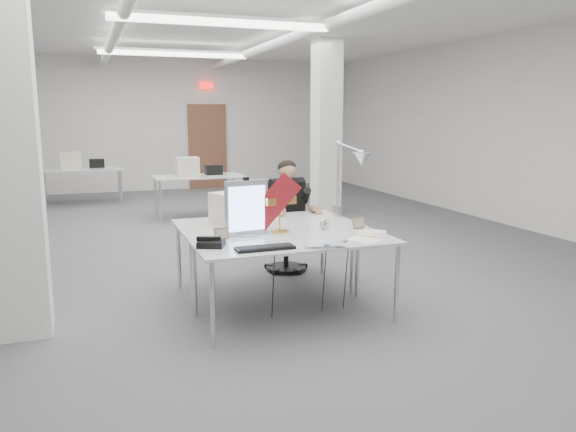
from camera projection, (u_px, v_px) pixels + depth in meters
name	position (u px, v px, depth m)	size (l,w,h in m)	color
room_shell	(226.00, 127.00, 7.32)	(10.04, 14.04, 3.24)	#4D4D50
desk_main	(294.00, 241.00, 5.04)	(1.80, 0.90, 0.03)	silver
desk_second	(264.00, 223.00, 5.87)	(1.80, 0.90, 0.03)	silver
bg_desk_a	(199.00, 176.00, 10.20)	(1.60, 0.80, 0.03)	silver
bg_desk_b	(82.00, 169.00, 11.56)	(1.60, 0.80, 0.03)	silver
filing_cabinet	(0.00, 172.00, 12.36)	(0.45, 0.55, 1.20)	gray
office_chair	(286.00, 226.00, 6.69)	(0.54, 0.54, 1.11)	black
seated_person	(287.00, 197.00, 6.58)	(0.51, 0.64, 0.96)	black
monitor	(247.00, 208.00, 5.16)	(0.42, 0.04, 0.52)	#A9A9AD
pennant	(274.00, 202.00, 5.20)	(0.53, 0.01, 0.22)	maroon
keyboard	(265.00, 248.00, 4.67)	(0.50, 0.17, 0.02)	black
laptop	(327.00, 247.00, 4.70)	(0.34, 0.22, 0.03)	silver
mouse	(344.00, 240.00, 4.93)	(0.08, 0.05, 0.03)	#A8A8AD
bankers_lamp	(280.00, 214.00, 5.30)	(0.31, 0.12, 0.35)	#DEC645
desk_phone	(211.00, 244.00, 4.76)	(0.22, 0.20, 0.05)	black
picture_frame_left	(221.00, 233.00, 5.05)	(0.13, 0.01, 0.10)	#9F6E44
picture_frame_right	(358.00, 223.00, 5.51)	(0.13, 0.01, 0.10)	#A68A47
desk_clock	(325.00, 224.00, 5.48)	(0.11, 0.11, 0.03)	#B8B9BD
paper_stack_a	(363.00, 240.00, 5.01)	(0.20, 0.29, 0.01)	white
paper_stack_b	(369.00, 234.00, 5.26)	(0.17, 0.23, 0.01)	#EBCC8C
paper_stack_c	(374.00, 231.00, 5.36)	(0.22, 0.15, 0.01)	silver
beige_monitor	(230.00, 208.00, 5.76)	(0.33, 0.32, 0.32)	beige
architect_lamp	(348.00, 181.00, 5.86)	(0.22, 0.65, 0.83)	silver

